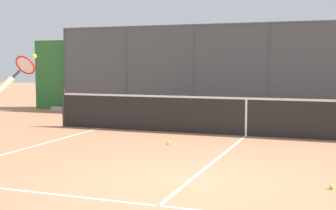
{
  "coord_description": "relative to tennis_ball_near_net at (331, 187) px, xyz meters",
  "views": [
    {
      "loc": [
        -2.06,
        6.75,
        1.8
      ],
      "look_at": [
        0.78,
        -1.14,
        1.05
      ],
      "focal_mm": 49.75,
      "sensor_mm": 36.0,
      "label": 1
    }
  ],
  "objects": [
    {
      "name": "tennis_net",
      "position": [
        2.05,
        -4.53,
        0.46
      ],
      "size": [
        10.58,
        0.09,
        1.07
      ],
      "color": "#2D2D2D",
      "rests_on": "ground"
    },
    {
      "name": "tennis_ball_mid_court",
      "position": [
        3.45,
        -2.7,
        0.0
      ],
      "size": [
        0.07,
        0.07,
        0.07
      ],
      "primitive_type": "sphere",
      "color": "#CCDB33",
      "rests_on": "ground"
    },
    {
      "name": "ground_plane",
      "position": [
        2.05,
        0.2,
        -0.03
      ],
      "size": [
        60.0,
        60.0,
        0.0
      ],
      "primitive_type": "plane",
      "color": "#B27551"
    },
    {
      "name": "tennis_ball_near_net",
      "position": [
        0.0,
        0.0,
        0.0
      ],
      "size": [
        0.07,
        0.07,
        0.07
      ],
      "primitive_type": "sphere",
      "color": "#C1D138",
      "rests_on": "ground"
    },
    {
      "name": "fence_backdrop",
      "position": [
        2.05,
        -9.17,
        1.31
      ],
      "size": [
        18.44,
        1.37,
        3.15
      ],
      "color": "#474C51",
      "rests_on": "ground"
    }
  ]
}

